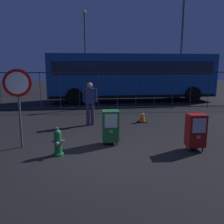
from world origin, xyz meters
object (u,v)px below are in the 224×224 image
newspaper_box_secondary (111,125)px  newspaper_box_primary (196,130)px  fire_hydrant (58,142)px  traffic_cone (142,116)px  street_light_near_right (85,45)px  bus_near (131,75)px  pedestrian (90,101)px  stop_sign (18,92)px  street_light_near_left (182,30)px

newspaper_box_secondary → newspaper_box_primary: bearing=-17.1°
fire_hydrant → traffic_cone: fire_hydrant is taller
newspaper_box_primary → street_light_near_right: 16.53m
bus_near → street_light_near_right: (-3.15, 6.31, 2.32)m
newspaper_box_primary → street_light_near_right: size_ratio=0.15×
newspaper_box_secondary → fire_hydrant: bearing=-150.4°
newspaper_box_secondary → pedestrian: pedestrian is taller
stop_sign → street_light_near_left: (7.98, 9.44, 3.01)m
bus_near → street_light_near_left: 4.52m
newspaper_box_secondary → traffic_cone: (1.51, 2.71, -0.31)m
newspaper_box_primary → traffic_cone: 3.52m
pedestrian → traffic_cone: 2.27m
bus_near → newspaper_box_secondary: bearing=-105.8°
newspaper_box_primary → bus_near: size_ratio=0.10×
fire_hydrant → street_light_near_left: (6.86, 10.13, 4.26)m
newspaper_box_secondary → street_light_near_right: street_light_near_right is taller
newspaper_box_secondary → stop_sign: size_ratio=0.46×
traffic_cone → bus_near: bus_near is taller
street_light_near_right → bus_near: bearing=-63.5°
fire_hydrant → stop_sign: (-1.13, 0.69, 1.25)m
stop_sign → pedestrian: 3.25m
newspaper_box_primary → bus_near: (-0.31, 9.49, 1.14)m
traffic_cone → bus_near: bearing=85.5°
newspaper_box_primary → street_light_near_left: (3.12, 10.02, 4.04)m
stop_sign → bus_near: bearing=62.9°
bus_near → street_light_near_right: size_ratio=1.53×
stop_sign → street_light_near_right: bearing=84.7°
fire_hydrant → street_light_near_left: 12.95m
stop_sign → street_light_near_right: 15.47m
newspaper_box_primary → bus_near: 9.56m
newspaper_box_primary → stop_sign: 5.01m
bus_near → traffic_cone: bearing=-97.5°
traffic_cone → street_light_near_left: street_light_near_left is taller
bus_near → street_light_near_left: size_ratio=1.32×
pedestrian → fire_hydrant: bearing=-104.1°
stop_sign → traffic_cone: size_ratio=4.21×
pedestrian → newspaper_box_primary: bearing=-46.8°
traffic_cone → street_light_near_right: size_ratio=0.08×
fire_hydrant → stop_sign: size_ratio=0.33×
newspaper_box_secondary → bus_near: bearing=77.2°
stop_sign → street_light_near_left: size_ratio=0.28×
bus_near → street_light_near_right: 7.42m
stop_sign → fire_hydrant: bearing=-31.6°
newspaper_box_primary → street_light_near_left: bearing=72.7°
traffic_cone → bus_near: 6.26m
newspaper_box_primary → newspaper_box_secondary: (-2.30, 0.71, 0.00)m
stop_sign → newspaper_box_secondary: bearing=2.8°
newspaper_box_secondary → traffic_cone: 3.12m
fire_hydrant → bus_near: 10.28m
newspaper_box_secondary → stop_sign: stop_sign is taller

